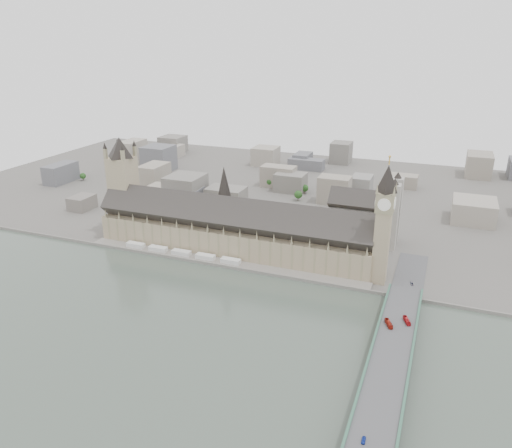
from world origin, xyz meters
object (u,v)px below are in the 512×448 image
(victoria_tower, at_px, (123,182))
(car_blue, at_px, (364,440))
(elizabeth_tower, at_px, (384,216))
(westminster_abbey, at_px, (365,216))
(red_bus_south, at_px, (407,320))
(palace_of_westminster, at_px, (232,230))
(car_approach, at_px, (412,284))
(westminster_bridge, at_px, (394,344))
(red_bus_north, at_px, (389,323))

(victoria_tower, xyz_separation_m, car_blue, (280.59, -209.58, -44.13))
(elizabeth_tower, relative_size, westminster_abbey, 1.58)
(elizabeth_tower, bearing_deg, car_blue, -83.87)
(red_bus_south, relative_size, car_blue, 2.19)
(palace_of_westminster, bearing_deg, elizabeth_tower, -4.85)
(car_approach, bearing_deg, westminster_abbey, 99.95)
(red_bus_south, distance_m, car_blue, 117.64)
(victoria_tower, xyz_separation_m, westminster_bridge, (284.00, -113.50, -50.08))
(palace_of_westminster, xyz_separation_m, elizabeth_tower, (138.00, -11.70, 35.38))
(victoria_tower, xyz_separation_m, red_bus_south, (289.31, -92.27, -43.48))
(westminster_bridge, distance_m, westminster_abbey, 190.56)
(car_blue, distance_m, car_approach, 175.80)
(westminster_bridge, relative_size, westminster_abbey, 4.78)
(red_bus_north, xyz_separation_m, car_blue, (2.19, -109.00, -0.72))
(palace_of_westminster, distance_m, westminster_bridge, 195.05)
(victoria_tower, height_order, red_bus_north, victoria_tower)
(westminster_abbey, height_order, red_bus_north, westminster_abbey)
(elizabeth_tower, bearing_deg, westminster_bridge, -75.89)
(victoria_tower, height_order, red_bus_south, victoria_tower)
(car_approach, bearing_deg, victoria_tower, 155.22)
(westminster_bridge, distance_m, car_blue, 96.33)
(palace_of_westminster, distance_m, car_blue, 258.09)
(palace_of_westminster, height_order, westminster_bridge, palace_of_westminster)
(westminster_abbey, height_order, red_bus_south, westminster_abbey)
(red_bus_north, bearing_deg, car_blue, -113.00)
(victoria_tower, height_order, car_approach, victoria_tower)
(red_bus_north, bearing_deg, victoria_tower, 135.99)
(palace_of_westminster, distance_m, westminster_abbey, 134.09)
(victoria_tower, height_order, westminster_abbey, victoria_tower)
(palace_of_westminster, height_order, red_bus_north, palace_of_westminster)
(red_bus_south, relative_size, car_approach, 2.13)
(car_approach, bearing_deg, car_blue, -110.36)
(westminster_abbey, bearing_deg, red_bus_north, -74.99)
(car_blue, bearing_deg, elizabeth_tower, 94.54)
(red_bus_north, bearing_deg, elizabeth_tower, 78.41)
(red_bus_north, height_order, car_blue, red_bus_north)
(elizabeth_tower, distance_m, car_approach, 56.91)
(palace_of_westminster, bearing_deg, red_bus_south, -27.19)
(red_bus_south, bearing_deg, westminster_bridge, -126.10)
(victoria_tower, bearing_deg, car_blue, -36.76)
(elizabeth_tower, xyz_separation_m, westminster_abbey, (-27.08, 87.00, -33.01))
(car_blue, height_order, car_approach, car_blue)
(palace_of_westminster, bearing_deg, westminster_bridge, -33.49)
(westminster_abbey, bearing_deg, car_approach, -61.99)
(westminster_abbey, bearing_deg, elizabeth_tower, -72.71)
(red_bus_north, bearing_deg, car_approach, 57.93)
(westminster_bridge, relative_size, red_bus_north, 29.29)
(westminster_bridge, xyz_separation_m, red_bus_south, (5.31, 21.23, 6.60))
(westminster_bridge, height_order, westminster_abbey, westminster_abbey)
(westminster_bridge, height_order, car_approach, car_approach)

